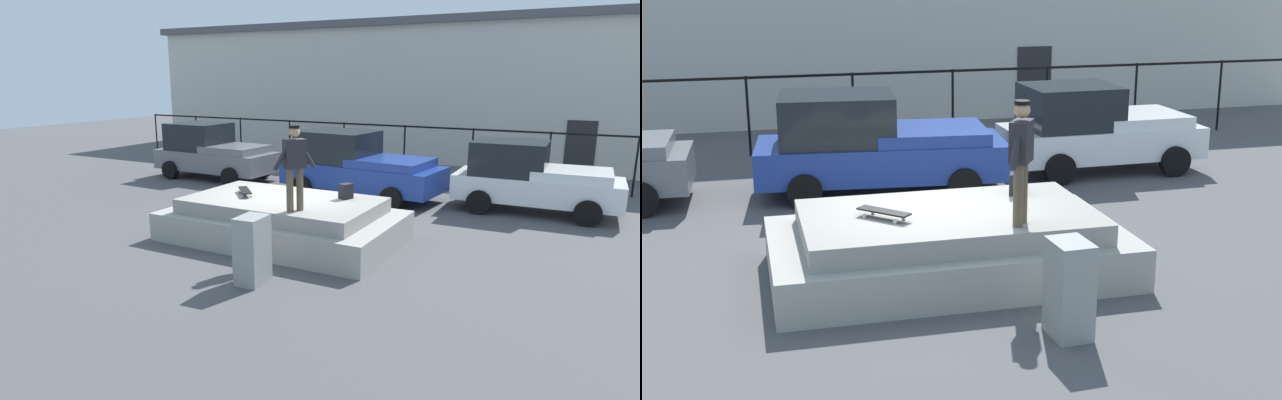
# 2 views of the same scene
# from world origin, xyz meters

# --- Properties ---
(ground_plane) EXTENTS (60.00, 60.00, 0.00)m
(ground_plane) POSITION_xyz_m (0.00, 0.00, 0.00)
(ground_plane) COLOR #4C4C4F
(concrete_ledge) EXTENTS (5.06, 2.95, 0.93)m
(concrete_ledge) POSITION_xyz_m (0.19, -0.47, 0.43)
(concrete_ledge) COLOR #9E9B93
(concrete_ledge) RESTS_ON ground_plane
(skateboarder) EXTENTS (0.58, 0.82, 1.69)m
(skateboarder) POSITION_xyz_m (0.99, -1.28, 1.91)
(skateboarder) COLOR brown
(skateboarder) RESTS_ON concrete_ledge
(skateboard) EXTENTS (0.71, 0.72, 0.12)m
(skateboard) POSITION_xyz_m (-0.76, -0.56, 1.03)
(skateboard) COLOR black
(skateboard) RESTS_ON concrete_ledge
(backpack) EXTENTS (0.29, 0.33, 0.33)m
(backpack) POSITION_xyz_m (1.42, 0.18, 1.10)
(backpack) COLOR black
(backpack) RESTS_ON concrete_ledge
(car_blue_pickup_mid) EXTENTS (4.91, 2.51, 1.94)m
(car_blue_pickup_mid) POSITION_xyz_m (-0.16, 4.26, 0.95)
(car_blue_pickup_mid) COLOR navy
(car_blue_pickup_mid) RESTS_ON ground_plane
(car_white_pickup_far) EXTENTS (4.19, 2.10, 1.86)m
(car_white_pickup_far) POSITION_xyz_m (4.67, 4.76, 0.91)
(car_white_pickup_far) COLOR white
(car_white_pickup_far) RESTS_ON ground_plane
(utility_box) EXTENTS (0.47, 0.62, 1.20)m
(utility_box) POSITION_xyz_m (1.08, -2.90, 0.60)
(utility_box) COLOR gray
(utility_box) RESTS_ON ground_plane
(fence_row) EXTENTS (24.06, 0.06, 1.84)m
(fence_row) POSITION_xyz_m (0.00, 8.05, 1.31)
(fence_row) COLOR black
(fence_row) RESTS_ON ground_plane
(warehouse_building) EXTENTS (28.34, 8.70, 5.86)m
(warehouse_building) POSITION_xyz_m (0.00, 15.29, 2.94)
(warehouse_building) COLOR beige
(warehouse_building) RESTS_ON ground_plane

